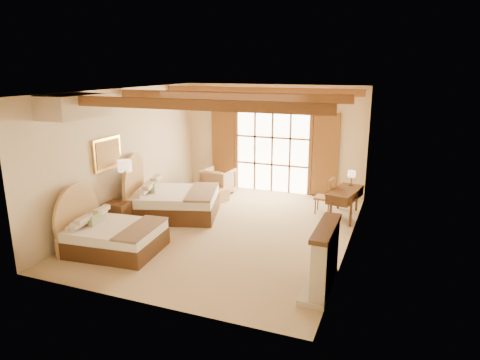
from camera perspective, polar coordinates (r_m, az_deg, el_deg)
The scene contains 19 objects.
floor at distance 10.13m, azimuth -1.59°, elevation -6.54°, with size 7.00×7.00×0.00m, color tan.
wall_back at distance 12.90m, azimuth 4.42°, elevation 5.48°, with size 5.50×5.50×0.00m, color beige.
wall_left at distance 11.00m, azimuth -14.99°, elevation 3.38°, with size 7.00×7.00×0.00m, color beige.
wall_right at distance 8.98m, azimuth 14.73°, elevation 0.86°, with size 7.00×7.00×0.00m, color beige.
ceiling at distance 9.44m, azimuth -1.73°, elevation 11.85°, with size 7.00×7.00×0.00m, color #AA6C2F.
ceiling_beams at distance 9.45m, azimuth -1.73°, elevation 11.12°, with size 5.39×4.60×0.18m, color brown, non-canonical shape.
french_doors at distance 12.90m, azimuth 4.31°, elevation 3.91°, with size 3.95×0.08×2.60m.
fireplace at distance 7.48m, azimuth 11.10°, elevation -10.65°, with size 0.46×1.40×1.16m.
painting at distance 10.36m, azimuth -17.26°, elevation 3.37°, with size 0.06×0.95×0.75m.
canopy_valance at distance 9.06m, azimuth -21.24°, elevation 9.15°, with size 0.70×1.40×0.45m, color beige.
bed_near at distance 9.30m, azimuth -17.06°, elevation -6.83°, with size 1.95×1.54×1.20m.
bed_far at distance 11.07m, azimuth -9.47°, elevation -2.53°, with size 2.57×2.16×1.40m.
nightstand at distance 10.47m, azimuth -15.97°, elevation -4.56°, with size 0.53×0.53×0.63m, color #4C2E17.
floor_lamp at distance 10.60m, azimuth -15.09°, elevation 1.35°, with size 0.33×0.33×1.54m.
armchair at distance 12.71m, azimuth -2.95°, elevation -0.21°, with size 0.84×0.86×0.78m, color #9F7552.
ottoman at distance 12.15m, azimuth -3.01°, elevation -1.97°, with size 0.50×0.50×0.36m, color tan.
desk at distance 11.11m, azimuth 13.76°, elevation -2.91°, with size 0.81×1.41×0.72m.
desk_chair at distance 11.30m, azimuth 11.14°, elevation -2.93°, with size 0.46×0.46×0.95m.
desk_lamp at distance 11.36m, azimuth 14.66°, elevation 0.72°, with size 0.20×0.20×0.39m.
Camera 1 is at (3.68, -8.68, 3.70)m, focal length 32.00 mm.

